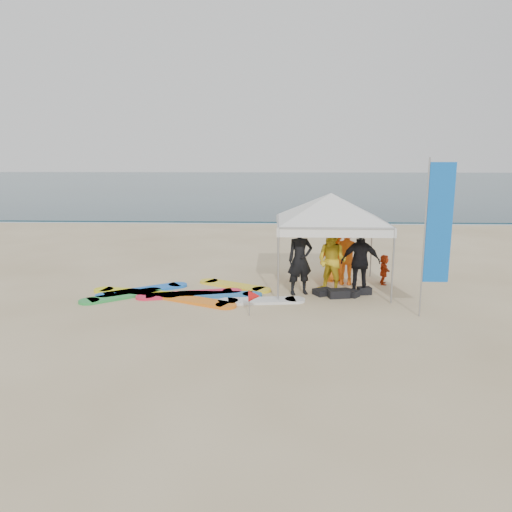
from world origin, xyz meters
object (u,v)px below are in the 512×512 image
object	(u,v)px
person_yellow	(332,261)
person_orange_b	(334,254)
person_black_b	(360,262)
marker_pennant	(254,296)
person_orange_a	(347,253)
surfboard_spread	(186,294)
person_seated	(384,269)
feather_flag	(438,225)
canopy_tent	(331,193)
person_black_a	(300,260)

from	to	relation	value
person_yellow	person_orange_b	distance (m)	1.29
person_black_b	marker_pennant	bearing A→B (deg)	39.55
person_orange_a	surfboard_spread	bearing A→B (deg)	27.18
person_orange_a	person_seated	xyz separation A→B (m)	(1.13, 0.07, -0.50)
feather_flag	marker_pennant	size ratio (longest dim) A/B	5.88
canopy_tent	person_black_b	bearing A→B (deg)	-37.59
surfboard_spread	marker_pennant	bearing A→B (deg)	-41.44
person_yellow	surfboard_spread	bearing A→B (deg)	-140.58
person_orange_b	canopy_tent	distance (m)	2.08
person_orange_a	person_black_b	xyz separation A→B (m)	(0.23, -1.05, -0.04)
person_orange_b	person_black_a	bearing A→B (deg)	30.44
person_black_a	canopy_tent	distance (m)	2.08
person_orange_b	surfboard_spread	size ratio (longest dim) A/B	0.31
canopy_tent	person_orange_a	bearing A→B (deg)	38.45
person_black_a	canopy_tent	world-z (taller)	canopy_tent
person_black_a	person_orange_a	size ratio (longest dim) A/B	1.03
person_yellow	marker_pennant	xyz separation A→B (m)	(-2.07, -2.24, -0.41)
person_orange_a	person_seated	distance (m)	1.24
person_yellow	person_seated	xyz separation A→B (m)	(1.67, 0.94, -0.45)
person_seated	surfboard_spread	world-z (taller)	person_seated
person_yellow	feather_flag	bearing A→B (deg)	-12.11
person_orange_a	feather_flag	xyz separation A→B (m)	(1.63, -2.99, 1.26)
person_seated	marker_pennant	xyz separation A→B (m)	(-3.74, -3.19, 0.05)
person_orange_a	person_orange_b	distance (m)	0.52
person_yellow	feather_flag	size ratio (longest dim) A/B	0.48
marker_pennant	surfboard_spread	world-z (taller)	marker_pennant
person_black_a	person_orange_a	world-z (taller)	person_black_a
person_yellow	marker_pennant	bearing A→B (deg)	-100.57
person_yellow	surfboard_spread	size ratio (longest dim) A/B	0.32
surfboard_spread	person_yellow	bearing A→B (deg)	7.23
person_yellow	person_orange_a	bearing A→B (deg)	90.88
person_yellow	feather_flag	world-z (taller)	feather_flag
canopy_tent	surfboard_spread	bearing A→B (deg)	-166.75
person_orange_b	canopy_tent	world-z (taller)	canopy_tent
surfboard_spread	feather_flag	bearing A→B (deg)	-14.48
person_yellow	canopy_tent	world-z (taller)	canopy_tent
person_yellow	person_seated	bearing A→B (deg)	61.70
person_black_b	feather_flag	distance (m)	2.72
feather_flag	surfboard_spread	bearing A→B (deg)	165.52
person_seated	feather_flag	xyz separation A→B (m)	(0.50, -3.05, 1.76)
person_yellow	person_seated	distance (m)	1.97
person_orange_b	canopy_tent	xyz separation A→B (m)	(-0.24, -0.84, 1.88)
person_seated	surfboard_spread	xyz separation A→B (m)	(-5.70, -1.45, -0.41)
feather_flag	surfboard_spread	size ratio (longest dim) A/B	0.67
person_orange_b	marker_pennant	xyz separation A→B (m)	(-2.29, -3.52, -0.36)
person_yellow	surfboard_spread	distance (m)	4.16
feather_flag	person_yellow	bearing A→B (deg)	135.70
person_black_a	marker_pennant	world-z (taller)	person_black_a
person_black_a	feather_flag	bearing A→B (deg)	-49.50
canopy_tent	person_seated	bearing A→B (deg)	16.78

